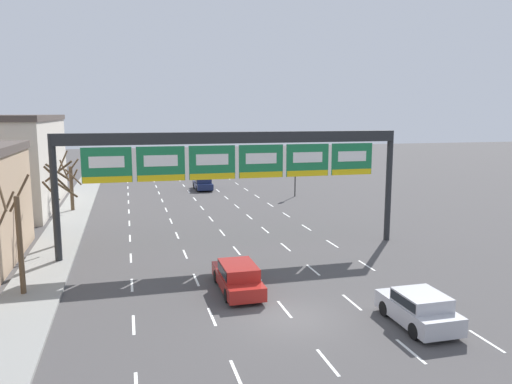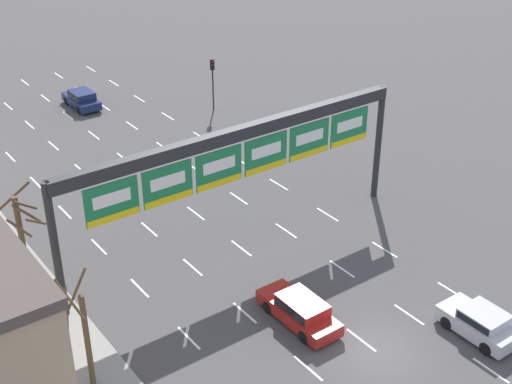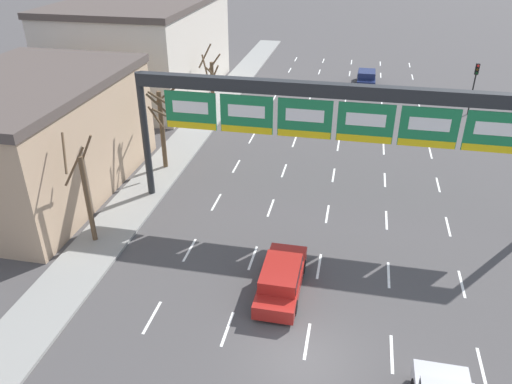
# 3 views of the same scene
# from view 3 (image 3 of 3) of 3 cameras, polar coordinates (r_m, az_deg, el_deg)

# --- Properties ---
(ground_plane) EXTENTS (220.00, 220.00, 0.00)m
(ground_plane) POSITION_cam_3_polar(r_m,az_deg,el_deg) (20.24, 5.52, -18.57)
(ground_plane) COLOR #474444
(sidewalk_left) EXTENTS (2.80, 110.00, 0.15)m
(sidewalk_left) POSITION_cam_3_polar(r_m,az_deg,el_deg) (23.60, -23.62, -12.90)
(sidewalk_left) COLOR gray
(sidewalk_left) RESTS_ON ground_plane
(lane_dashes) EXTENTS (13.32, 67.00, 0.01)m
(lane_dashes) POSITION_cam_3_polar(r_m,az_deg,el_deg) (31.02, 8.53, -0.13)
(lane_dashes) COLOR white
(lane_dashes) RESTS_ON ground_plane
(sign_gantry) EXTENTS (21.81, 0.70, 7.57)m
(sign_gantry) POSITION_cam_3_polar(r_m,az_deg,el_deg) (26.19, 9.12, 9.41)
(sign_gantry) COLOR #232628
(sign_gantry) RESTS_ON ground_plane
(building_near) EXTENTS (9.65, 14.61, 6.88)m
(building_near) POSITION_cam_3_polar(r_m,az_deg,el_deg) (32.77, -24.36, 5.83)
(building_near) COLOR tan
(building_near) RESTS_ON ground_plane
(building_far) EXTENTS (11.84, 18.08, 8.56)m
(building_far) POSITION_cam_3_polar(r_m,az_deg,el_deg) (49.52, -12.68, 15.84)
(building_far) COLOR beige
(building_far) RESTS_ON ground_plane
(car_navy) EXTENTS (1.83, 4.32, 1.49)m
(car_navy) POSITION_cam_3_polar(r_m,az_deg,el_deg) (52.67, 12.50, 12.67)
(car_navy) COLOR #19234C
(car_navy) RESTS_ON ground_plane
(car_red) EXTENTS (1.81, 4.77, 1.45)m
(car_red) POSITION_cam_3_polar(r_m,az_deg,el_deg) (22.61, 2.90, -9.75)
(car_red) COLOR maroon
(car_red) RESTS_ON ground_plane
(traffic_light_near_gantry) EXTENTS (0.30, 0.35, 4.38)m
(traffic_light_near_gantry) POSITION_cam_3_polar(r_m,az_deg,el_deg) (46.26, 23.76, 11.78)
(traffic_light_near_gantry) COLOR black
(traffic_light_near_gantry) RESTS_ON ground_plane
(tree_bare_second) EXTENTS (2.05, 2.05, 5.26)m
(tree_bare_second) POSITION_cam_3_polar(r_m,az_deg,el_deg) (44.51, -5.10, 12.81)
(tree_bare_second) COLOR brown
(tree_bare_second) RESTS_ON sidewalk_left
(tree_bare_third) EXTENTS (1.52, 1.89, 5.81)m
(tree_bare_third) POSITION_cam_3_polar(r_m,az_deg,el_deg) (26.11, -18.93, 0.09)
(tree_bare_third) COLOR brown
(tree_bare_third) RESTS_ON sidewalk_left
(tree_bare_furthest) EXTENTS (2.15, 2.57, 5.51)m
(tree_bare_furthest) POSITION_cam_3_polar(r_m,az_deg,el_deg) (32.94, -10.65, 7.68)
(tree_bare_furthest) COLOR brown
(tree_bare_furthest) RESTS_ON sidewalk_left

